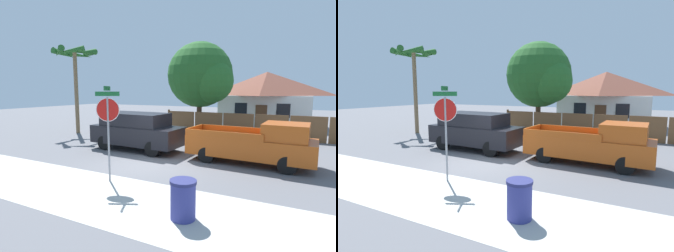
# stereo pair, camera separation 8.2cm
# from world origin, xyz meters

# --- Properties ---
(ground_plane) EXTENTS (80.00, 80.00, 0.00)m
(ground_plane) POSITION_xyz_m (0.00, 0.00, 0.00)
(ground_plane) COLOR slate
(sidewalk_strip) EXTENTS (36.00, 3.20, 0.01)m
(sidewalk_strip) POSITION_xyz_m (0.00, -3.60, 0.00)
(sidewalk_strip) COLOR beige
(sidewalk_strip) RESTS_ON ground
(wooden_fence) EXTENTS (12.90, 0.12, 1.70)m
(wooden_fence) POSITION_xyz_m (3.15, 8.59, 0.80)
(wooden_fence) COLOR brown
(wooden_fence) RESTS_ON ground
(house) EXTENTS (7.88, 6.05, 4.82)m
(house) POSITION_xyz_m (3.00, 15.70, 2.50)
(house) COLOR white
(house) RESTS_ON ground
(oak_tree) EXTENTS (5.22, 4.97, 6.84)m
(oak_tree) POSITION_xyz_m (-0.97, 9.71, 4.24)
(oak_tree) COLOR brown
(oak_tree) RESTS_ON ground
(palm_tree) EXTENTS (3.03, 3.25, 6.20)m
(palm_tree) POSITION_xyz_m (-8.90, 4.71, 5.35)
(palm_tree) COLOR brown
(palm_tree) RESTS_ON ground
(red_suv) EXTENTS (5.01, 2.25, 1.98)m
(red_suv) POSITION_xyz_m (-1.81, 2.02, 1.06)
(red_suv) COLOR black
(red_suv) RESTS_ON ground
(orange_pickup) EXTENTS (5.32, 2.19, 1.84)m
(orange_pickup) POSITION_xyz_m (4.23, 2.01, 0.88)
(orange_pickup) COLOR #B74C14
(orange_pickup) RESTS_ON ground
(stop_sign) EXTENTS (0.76, 0.69, 3.29)m
(stop_sign) POSITION_xyz_m (0.09, -2.53, 2.23)
(stop_sign) COLOR gray
(stop_sign) RESTS_ON ground
(trash_bin) EXTENTS (0.66, 0.66, 0.99)m
(trash_bin) POSITION_xyz_m (3.48, -3.88, 0.50)
(trash_bin) COLOR navy
(trash_bin) RESTS_ON ground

